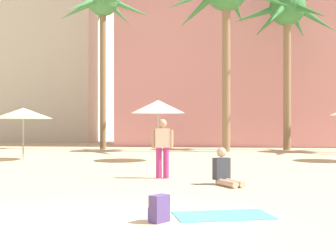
# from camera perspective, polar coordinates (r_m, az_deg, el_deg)

# --- Properties ---
(ground) EXTENTS (120.00, 120.00, 0.00)m
(ground) POSITION_cam_1_polar(r_m,az_deg,el_deg) (6.64, -9.08, -12.85)
(ground) COLOR #C6B28C
(hotel_pink) EXTENTS (17.02, 8.49, 16.34)m
(hotel_pink) POSITION_cam_1_polar(r_m,az_deg,el_deg) (33.48, 9.42, 11.76)
(hotel_pink) COLOR pink
(hotel_pink) RESTS_ON ground
(palm_tree_far_left) EXTENTS (5.74, 5.37, 9.67)m
(palm_tree_far_left) POSITION_cam_1_polar(r_m,az_deg,el_deg) (27.24, -8.31, 14.37)
(palm_tree_far_left) COLOR brown
(palm_tree_far_left) RESTS_ON ground
(palm_tree_left) EXTENTS (6.09, 5.47, 9.22)m
(palm_tree_left) POSITION_cam_1_polar(r_m,az_deg,el_deg) (27.12, 15.03, 13.24)
(palm_tree_left) COLOR #896B4C
(palm_tree_left) RESTS_ON ground
(cafe_umbrella_1) EXTENTS (2.42, 2.42, 2.17)m
(cafe_umbrella_1) POSITION_cam_1_polar(r_m,az_deg,el_deg) (19.43, -18.08, 1.56)
(cafe_umbrella_1) COLOR gray
(cafe_umbrella_1) RESTS_ON ground
(cafe_umbrella_2) EXTENTS (2.19, 2.19, 2.47)m
(cafe_umbrella_2) POSITION_cam_1_polar(r_m,az_deg,el_deg) (18.09, -1.29, 2.49)
(cafe_umbrella_2) COLOR gray
(cafe_umbrella_2) RESTS_ON ground
(beach_towel) EXTENTS (1.74, 1.25, 0.01)m
(beach_towel) POSITION_cam_1_polar(r_m,az_deg,el_deg) (7.47, 7.08, -11.30)
(beach_towel) COLOR #4CC6D6
(beach_towel) RESTS_ON ground
(backpack) EXTENTS (0.34, 0.35, 0.42)m
(backpack) POSITION_cam_1_polar(r_m,az_deg,el_deg) (6.92, -1.18, -10.58)
(backpack) COLOR #543F7F
(backpack) RESTS_ON ground
(person_near_left) EXTENTS (0.79, 0.95, 0.92)m
(person_near_left) POSITION_cam_1_polar(r_m,az_deg,el_deg) (11.05, 7.29, -5.86)
(person_near_left) COLOR #D1A889
(person_near_left) RESTS_ON ground
(person_mid_left) EXTENTS (0.61, 0.27, 1.64)m
(person_mid_left) POSITION_cam_1_polar(r_m,az_deg,el_deg) (12.29, -0.72, -2.56)
(person_mid_left) COLOR #B7337F
(person_mid_left) RESTS_ON ground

